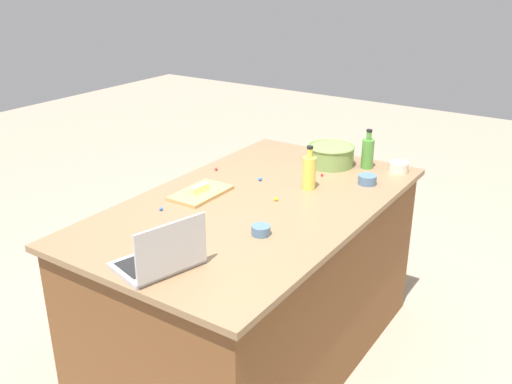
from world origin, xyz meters
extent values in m
plane|color=gray|center=(0.00, 0.00, 0.00)|extent=(12.00, 12.00, 0.00)
cube|color=brown|center=(0.00, 0.00, 0.43)|extent=(1.76, 1.01, 0.87)
cube|color=#846647|center=(0.00, 0.00, 0.89)|extent=(1.82, 1.07, 0.03)
cube|color=#B7B7BC|center=(0.73, 0.03, 0.91)|extent=(0.36, 0.29, 0.02)
cube|color=black|center=(0.73, 0.02, 0.92)|extent=(0.30, 0.22, 0.00)
cube|color=#B7B7BC|center=(0.76, 0.14, 1.02)|extent=(0.29, 0.09, 0.20)
cube|color=silver|center=(0.76, 0.13, 1.02)|extent=(0.26, 0.07, 0.18)
cylinder|color=#72934C|center=(-0.68, 0.06, 0.96)|extent=(0.26, 0.26, 0.11)
cylinder|color=black|center=(-0.68, 0.06, 0.96)|extent=(0.21, 0.21, 0.10)
torus|color=#72934C|center=(-0.68, 0.06, 1.01)|extent=(0.27, 0.27, 0.02)
cylinder|color=#4C8C38|center=(-0.75, 0.25, 0.98)|extent=(0.07, 0.07, 0.17)
cylinder|color=#4C8C38|center=(-0.75, 0.25, 1.09)|extent=(0.03, 0.03, 0.05)
cylinder|color=black|center=(-0.75, 0.25, 1.12)|extent=(0.03, 0.03, 0.01)
cylinder|color=#DBC64C|center=(-0.29, 0.13, 0.98)|extent=(0.07, 0.07, 0.17)
cylinder|color=#DBC64C|center=(-0.29, 0.13, 1.09)|extent=(0.03, 0.03, 0.05)
cylinder|color=black|center=(-0.29, 0.13, 1.12)|extent=(0.03, 0.03, 0.01)
cube|color=tan|center=(0.08, -0.28, 0.91)|extent=(0.31, 0.18, 0.02)
cube|color=#F4E58C|center=(0.09, -0.28, 0.94)|extent=(0.11, 0.04, 0.04)
cylinder|color=slate|center=(0.29, 0.22, 0.92)|extent=(0.08, 0.08, 0.04)
cylinder|color=slate|center=(-0.52, 0.35, 0.92)|extent=(0.10, 0.10, 0.05)
cylinder|color=beige|center=(-0.79, 0.42, 0.93)|extent=(0.11, 0.11, 0.05)
sphere|color=red|center=(-0.24, -0.43, 0.91)|extent=(0.02, 0.02, 0.02)
sphere|color=red|center=(-0.49, 0.10, 0.91)|extent=(0.02, 0.02, 0.02)
sphere|color=yellow|center=(-0.06, 0.08, 0.91)|extent=(0.02, 0.02, 0.02)
sphere|color=blue|center=(0.34, -0.31, 0.91)|extent=(0.02, 0.02, 0.02)
sphere|color=blue|center=(-0.25, -0.14, 0.91)|extent=(0.02, 0.02, 0.02)
camera|label=1|loc=(2.10, 1.40, 1.98)|focal=39.70mm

